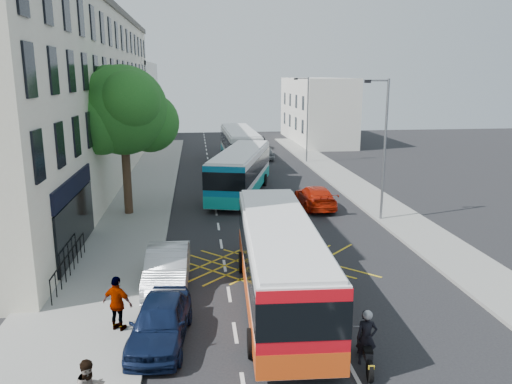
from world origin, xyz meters
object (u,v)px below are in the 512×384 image
object	(u,v)px
lamp_near	(383,143)
parked_car_silver	(167,268)
street_tree	(123,111)
motorbike	(366,341)
bus_far	(240,146)
bus_mid	(241,171)
distant_car_grey	(237,143)
red_hatchback	(315,197)
parked_car_blue	(160,321)
distant_car_silver	(264,152)
lamp_far	(307,115)
distant_car_dark	(256,142)
bus_near	(279,261)
pedestrian_far	(118,303)

from	to	relation	value
lamp_near	parked_car_silver	size ratio (longest dim) A/B	1.68
street_tree	motorbike	size ratio (longest dim) A/B	4.33
street_tree	parked_car_silver	bearing A→B (deg)	-74.99
street_tree	bus_far	world-z (taller)	street_tree
bus_mid	distant_car_grey	distance (m)	22.87
street_tree	red_hatchback	distance (m)	12.99
lamp_near	parked_car_blue	world-z (taller)	lamp_near
lamp_near	distant_car_silver	bearing A→B (deg)	99.21
parked_car_silver	distant_car_grey	xyz separation A→B (m)	(5.99, 38.30, -0.13)
lamp_far	parked_car_silver	bearing A→B (deg)	-112.93
parked_car_silver	red_hatchback	size ratio (longest dim) A/B	0.98
street_tree	motorbike	world-z (taller)	street_tree
lamp_far	street_tree	bearing A→B (deg)	-130.81
street_tree	distant_car_grey	world-z (taller)	street_tree
red_hatchback	parked_car_blue	bearing A→B (deg)	60.15
bus_mid	distant_car_silver	bearing A→B (deg)	91.68
street_tree	distant_car_dark	world-z (taller)	street_tree
lamp_near	red_hatchback	distance (m)	6.04
bus_mid	motorbike	distance (m)	22.15
distant_car_grey	distant_car_silver	world-z (taller)	distant_car_silver
lamp_near	bus_mid	xyz separation A→B (m)	(-7.43, 7.63, -2.93)
bus_near	distant_car_dark	bearing A→B (deg)	87.11
bus_near	red_hatchback	bearing A→B (deg)	73.84
lamp_near	parked_car_blue	bearing A→B (deg)	-133.75
bus_near	bus_mid	world-z (taller)	bus_mid
lamp_near	bus_mid	world-z (taller)	lamp_near
parked_car_blue	parked_car_silver	bearing A→B (deg)	95.86
bus_mid	bus_far	world-z (taller)	bus_far
street_tree	pedestrian_far	bearing A→B (deg)	-84.08
lamp_far	parked_car_blue	size ratio (longest dim) A/B	1.88
bus_mid	parked_car_silver	xyz separation A→B (m)	(-4.36, -15.51, -0.90)
bus_near	distant_car_silver	xyz separation A→B (m)	(3.88, 32.68, -0.96)
distant_car_grey	distant_car_dark	bearing A→B (deg)	11.62
bus_far	lamp_far	bearing A→B (deg)	1.03
bus_mid	distant_car_grey	bearing A→B (deg)	101.46
bus_mid	parked_car_silver	bearing A→B (deg)	-90.18
parked_car_silver	bus_mid	bearing A→B (deg)	75.81
bus_mid	distant_car_dark	bearing A→B (deg)	96.08
lamp_near	motorbike	xyz separation A→B (m)	(-5.78, -14.44, -3.77)
parked_car_silver	bus_near	bearing A→B (deg)	-23.84
distant_car_silver	distant_car_grey	bearing A→B (deg)	-78.63
parked_car_blue	lamp_near	bearing A→B (deg)	52.11
distant_car_silver	distant_car_dark	world-z (taller)	distant_car_dark
parked_car_silver	lamp_near	bearing A→B (deg)	35.29
pedestrian_far	street_tree	bearing A→B (deg)	-57.45
distant_car_silver	lamp_far	bearing A→B (deg)	138.87
bus_mid	bus_far	distance (m)	12.19
bus_near	bus_mid	size ratio (longest dim) A/B	0.96
lamp_near	parked_car_silver	xyz separation A→B (m)	(-11.80, -7.89, -3.83)
bus_mid	bus_far	bearing A→B (deg)	100.86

